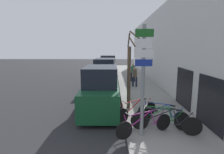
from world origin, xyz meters
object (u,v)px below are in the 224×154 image
signpost (143,77)px  bicycle_1 (165,122)px  parked_car_2 (108,67)px  pedestrian_far (133,71)px  bicycle_4 (137,111)px  parked_car_1 (105,74)px  street_tree (130,72)px  bicycle_2 (162,118)px  bicycle_3 (162,114)px  pedestrian_near (135,75)px  bicycle_0 (145,125)px  parked_car_0 (101,91)px

signpost → bicycle_1: signpost is taller
parked_car_2 → pedestrian_far: bearing=-61.5°
bicycle_4 → parked_car_2: parked_car_2 is taller
bicycle_1 → parked_car_1: size_ratio=0.52×
parked_car_1 → street_tree: size_ratio=1.20×
signpost → parked_car_1: 9.02m
bicycle_2 → parked_car_2: (-2.51, 14.13, 0.55)m
street_tree → bicycle_3: bearing=-56.4°
parked_car_1 → pedestrian_near: size_ratio=2.97×
signpost → bicycle_2: signpost is taller
bicycle_0 → parked_car_0: 3.42m
bicycle_2 → pedestrian_near: (-0.17, 7.44, 0.55)m
bicycle_1 → parked_car_0: bearing=57.3°
pedestrian_near → pedestrian_far: pedestrian_far is taller
signpost → bicycle_3: (1.04, 1.09, -1.74)m
parked_car_0 → parked_car_1: bearing=91.0°
bicycle_1 → street_tree: 3.26m
bicycle_3 → parked_car_0: parked_car_0 is taller
signpost → pedestrian_far: bearing=85.4°
street_tree → bicycle_2: bearing=-64.8°
bicycle_1 → bicycle_3: size_ratio=1.31×
signpost → bicycle_4: size_ratio=2.01×
bicycle_3 → pedestrian_far: size_ratio=1.10×
signpost → bicycle_2: (0.89, 0.64, -1.73)m
bicycle_4 → parked_car_1: bearing=-20.2°
bicycle_0 → street_tree: bearing=-18.3°
parked_car_2 → bicycle_1: bearing=-80.3°
pedestrian_far → parked_car_1: bearing=-130.5°
parked_car_1 → bicycle_0: bearing=-75.5°
bicycle_3 → pedestrian_near: bearing=33.5°
signpost → parked_car_1: (-1.71, 8.78, -1.16)m
bicycle_2 → bicycle_3: bearing=2.5°
parked_car_1 → parked_car_2: parked_car_2 is taller
bicycle_0 → bicycle_2: 0.97m
bicycle_2 → parked_car_0: 3.44m
signpost → bicycle_3: bearing=46.5°
bicycle_2 → parked_car_0: parked_car_0 is taller
bicycle_1 → parked_car_2: bearing=24.5°
bicycle_4 → pedestrian_far: 8.99m
bicycle_4 → bicycle_2: bearing=-161.8°
parked_car_1 → pedestrian_far: size_ratio=2.79×
pedestrian_near → parked_car_1: bearing=-2.7°
signpost → parked_car_2: 14.91m
parked_car_2 → street_tree: bearing=-83.1°
bicycle_3 → pedestrian_far: (-0.22, 9.20, 0.61)m
bicycle_1 → bicycle_2: size_ratio=1.22×
bicycle_3 → bicycle_4: (-1.03, 0.26, 0.03)m
bicycle_2 → pedestrian_near: pedestrian_near is taller
signpost → street_tree: street_tree is taller
parked_car_0 → street_tree: size_ratio=1.18×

